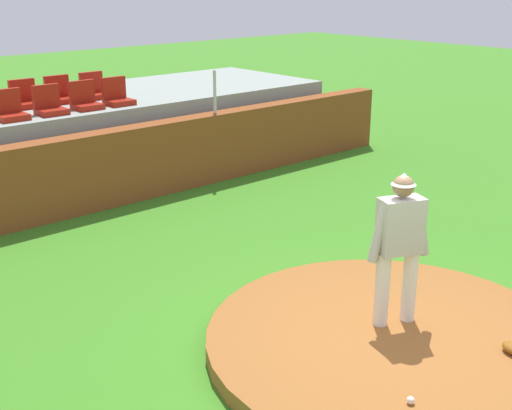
{
  "coord_description": "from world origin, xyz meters",
  "views": [
    {
      "loc": [
        -5.31,
        -3.81,
        3.84
      ],
      "look_at": [
        0.0,
        2.2,
        1.09
      ],
      "focal_mm": 47.19,
      "sensor_mm": 36.0,
      "label": 1
    }
  ],
  "objects_px": {
    "baseball": "(411,400)",
    "stadium_chair_0": "(10,110)",
    "stadium_chair_3": "(117,96)",
    "stadium_chair_6": "(60,94)",
    "pitcher": "(399,238)",
    "stadium_chair_1": "(49,105)",
    "stadium_chair_2": "(85,100)",
    "stadium_chair_5": "(25,99)",
    "stadium_chair_7": "(94,90)"
  },
  "relations": [
    {
      "from": "baseball",
      "to": "stadium_chair_0",
      "type": "relative_size",
      "value": 0.15
    },
    {
      "from": "stadium_chair_3",
      "to": "stadium_chair_6",
      "type": "xyz_separation_m",
      "value": [
        -0.7,
        0.9,
        0.0
      ]
    },
    {
      "from": "pitcher",
      "to": "stadium_chair_3",
      "type": "height_order",
      "value": "stadium_chair_3"
    },
    {
      "from": "stadium_chair_0",
      "to": "stadium_chair_1",
      "type": "relative_size",
      "value": 1.0
    },
    {
      "from": "baseball",
      "to": "stadium_chair_0",
      "type": "distance_m",
      "value": 8.28
    },
    {
      "from": "stadium_chair_2",
      "to": "pitcher",
      "type": "bearing_deg",
      "value": 88.9
    },
    {
      "from": "stadium_chair_3",
      "to": "stadium_chair_5",
      "type": "relative_size",
      "value": 1.0
    },
    {
      "from": "stadium_chair_3",
      "to": "stadium_chair_6",
      "type": "relative_size",
      "value": 1.0
    },
    {
      "from": "stadium_chair_5",
      "to": "stadium_chair_3",
      "type": "bearing_deg",
      "value": 148.26
    },
    {
      "from": "stadium_chair_2",
      "to": "stadium_chair_7",
      "type": "bearing_deg",
      "value": -126.79
    },
    {
      "from": "pitcher",
      "to": "stadium_chair_7",
      "type": "bearing_deg",
      "value": 106.95
    },
    {
      "from": "stadium_chair_0",
      "to": "stadium_chair_7",
      "type": "relative_size",
      "value": 1.0
    },
    {
      "from": "pitcher",
      "to": "stadium_chair_5",
      "type": "bearing_deg",
      "value": 117.08
    },
    {
      "from": "stadium_chair_0",
      "to": "stadium_chair_6",
      "type": "height_order",
      "value": "same"
    },
    {
      "from": "stadium_chair_7",
      "to": "stadium_chair_3",
      "type": "bearing_deg",
      "value": 88.6
    },
    {
      "from": "stadium_chair_0",
      "to": "stadium_chair_1",
      "type": "xyz_separation_m",
      "value": [
        0.7,
        0.0,
        0.0
      ]
    },
    {
      "from": "baseball",
      "to": "stadium_chair_2",
      "type": "relative_size",
      "value": 0.15
    },
    {
      "from": "stadium_chair_0",
      "to": "stadium_chair_1",
      "type": "height_order",
      "value": "same"
    },
    {
      "from": "baseball",
      "to": "stadium_chair_3",
      "type": "height_order",
      "value": "stadium_chair_3"
    },
    {
      "from": "stadium_chair_3",
      "to": "stadium_chair_5",
      "type": "xyz_separation_m",
      "value": [
        -1.4,
        0.87,
        0.0
      ]
    },
    {
      "from": "stadium_chair_3",
      "to": "stadium_chair_7",
      "type": "bearing_deg",
      "value": -91.4
    },
    {
      "from": "stadium_chair_2",
      "to": "stadium_chair_5",
      "type": "height_order",
      "value": "same"
    },
    {
      "from": "pitcher",
      "to": "stadium_chair_5",
      "type": "height_order",
      "value": "stadium_chair_5"
    },
    {
      "from": "stadium_chair_3",
      "to": "stadium_chair_7",
      "type": "relative_size",
      "value": 1.0
    },
    {
      "from": "stadium_chair_5",
      "to": "stadium_chair_7",
      "type": "height_order",
      "value": "same"
    },
    {
      "from": "stadium_chair_1",
      "to": "stadium_chair_5",
      "type": "distance_m",
      "value": 0.89
    },
    {
      "from": "stadium_chair_7",
      "to": "stadium_chair_1",
      "type": "bearing_deg",
      "value": 34.09
    },
    {
      "from": "pitcher",
      "to": "stadium_chair_7",
      "type": "distance_m",
      "value": 8.09
    },
    {
      "from": "stadium_chair_0",
      "to": "stadium_chair_7",
      "type": "distance_m",
      "value": 2.28
    },
    {
      "from": "stadium_chair_5",
      "to": "stadium_chair_6",
      "type": "distance_m",
      "value": 0.7
    },
    {
      "from": "stadium_chair_1",
      "to": "stadium_chair_3",
      "type": "height_order",
      "value": "same"
    },
    {
      "from": "stadium_chair_6",
      "to": "pitcher",
      "type": "bearing_deg",
      "value": 89.37
    },
    {
      "from": "baseball",
      "to": "stadium_chair_1",
      "type": "bearing_deg",
      "value": 86.14
    },
    {
      "from": "stadium_chair_6",
      "to": "stadium_chair_2",
      "type": "bearing_deg",
      "value": 93.1
    },
    {
      "from": "stadium_chair_6",
      "to": "baseball",
      "type": "bearing_deg",
      "value": 82.49
    },
    {
      "from": "stadium_chair_0",
      "to": "stadium_chair_1",
      "type": "distance_m",
      "value": 0.7
    },
    {
      "from": "stadium_chair_0",
      "to": "pitcher",
      "type": "bearing_deg",
      "value": 100.09
    },
    {
      "from": "baseball",
      "to": "stadium_chair_3",
      "type": "relative_size",
      "value": 0.15
    },
    {
      "from": "stadium_chair_5",
      "to": "stadium_chair_7",
      "type": "distance_m",
      "value": 1.42
    },
    {
      "from": "stadium_chair_6",
      "to": "stadium_chair_3",
      "type": "bearing_deg",
      "value": 127.97
    },
    {
      "from": "stadium_chair_0",
      "to": "stadium_chair_3",
      "type": "height_order",
      "value": "same"
    },
    {
      "from": "stadium_chair_1",
      "to": "stadium_chair_7",
      "type": "bearing_deg",
      "value": -145.91
    },
    {
      "from": "pitcher",
      "to": "stadium_chair_5",
      "type": "distance_m",
      "value": 8.03
    },
    {
      "from": "stadium_chair_6",
      "to": "stadium_chair_0",
      "type": "bearing_deg",
      "value": 34.5
    },
    {
      "from": "stadium_chair_5",
      "to": "stadium_chair_6",
      "type": "bearing_deg",
      "value": -177.03
    },
    {
      "from": "pitcher",
      "to": "stadium_chair_6",
      "type": "distance_m",
      "value": 8.05
    },
    {
      "from": "pitcher",
      "to": "stadium_chair_3",
      "type": "xyz_separation_m",
      "value": [
        0.79,
        7.13,
        0.51
      ]
    },
    {
      "from": "stadium_chair_1",
      "to": "stadium_chair_2",
      "type": "height_order",
      "value": "same"
    },
    {
      "from": "stadium_chair_0",
      "to": "stadium_chair_6",
      "type": "relative_size",
      "value": 1.0
    },
    {
      "from": "stadium_chair_5",
      "to": "stadium_chair_6",
      "type": "relative_size",
      "value": 1.0
    }
  ]
}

